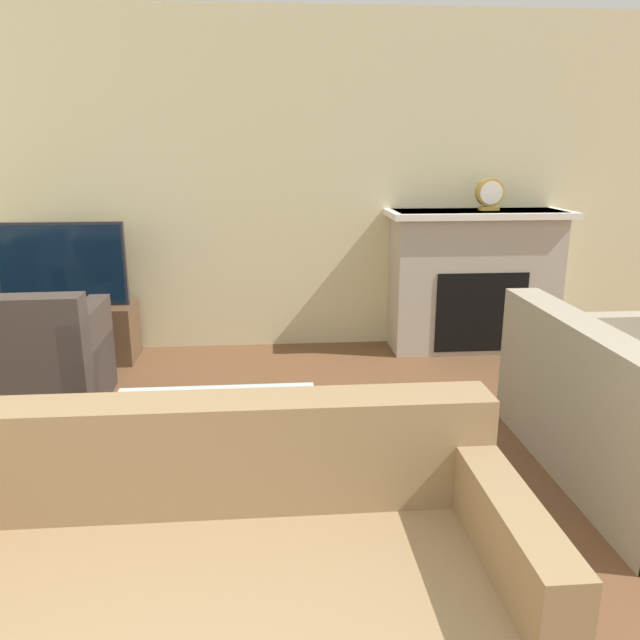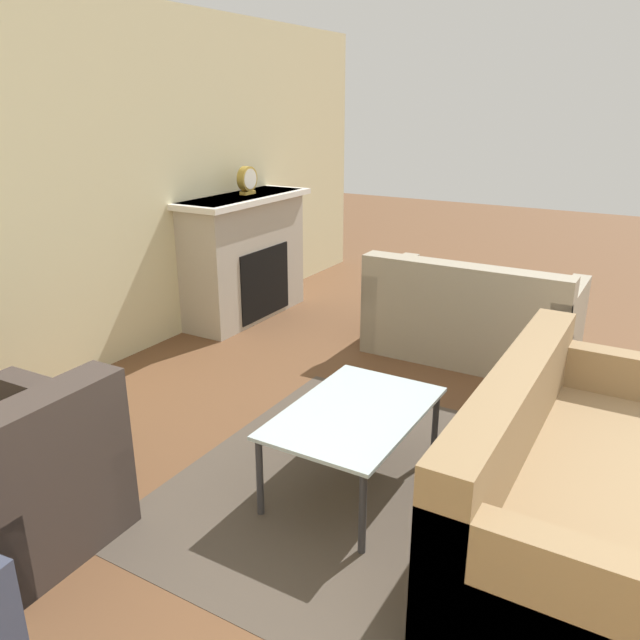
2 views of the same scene
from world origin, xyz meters
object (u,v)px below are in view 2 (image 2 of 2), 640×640
(armchair_accent, at_px, (17,485))
(mantel_clock, at_px, (247,180))
(couch_loveseat, at_px, (471,321))
(coffee_table, at_px, (354,418))
(couch_sectional, at_px, (571,489))

(armchair_accent, distance_m, mantel_clock, 3.56)
(couch_loveseat, bearing_deg, mantel_clock, 1.44)
(mantel_clock, bearing_deg, coffee_table, -133.40)
(armchair_accent, height_order, mantel_clock, mantel_clock)
(armchair_accent, xyz_separation_m, mantel_clock, (3.25, 1.05, 0.99))
(couch_sectional, distance_m, coffee_table, 1.08)
(coffee_table, bearing_deg, couch_loveseat, 0.90)
(couch_sectional, distance_m, mantel_clock, 3.94)
(couch_sectional, relative_size, armchair_accent, 2.30)
(mantel_clock, bearing_deg, couch_loveseat, -88.56)
(coffee_table, distance_m, mantel_clock, 3.14)
(couch_loveseat, bearing_deg, armchair_accent, 71.62)
(couch_loveseat, height_order, mantel_clock, mantel_clock)
(couch_sectional, xyz_separation_m, coffee_table, (-0.08, 1.08, 0.11))
(couch_loveseat, relative_size, mantel_clock, 6.32)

